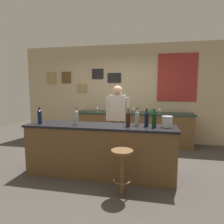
# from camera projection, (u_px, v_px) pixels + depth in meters

# --- Properties ---
(ground_plane) EXTENTS (10.00, 10.00, 0.00)m
(ground_plane) POSITION_uv_depth(u_px,v_px,m) (105.00, 166.00, 3.96)
(ground_plane) COLOR #423D38
(back_wall) EXTENTS (6.00, 0.09, 2.80)m
(back_wall) POSITION_uv_depth(u_px,v_px,m) (122.00, 93.00, 5.75)
(back_wall) COLOR tan
(back_wall) RESTS_ON ground_plane
(bar_counter) EXTENTS (2.67, 0.60, 0.92)m
(bar_counter) POSITION_uv_depth(u_px,v_px,m) (100.00, 150.00, 3.51)
(bar_counter) COLOR brown
(bar_counter) RESTS_ON ground_plane
(side_counter) EXTENTS (3.18, 0.56, 0.90)m
(side_counter) POSITION_uv_depth(u_px,v_px,m) (133.00, 129.00, 5.43)
(side_counter) COLOR brown
(side_counter) RESTS_ON ground_plane
(bartender) EXTENTS (0.52, 0.21, 1.62)m
(bartender) POSITION_uv_depth(u_px,v_px,m) (118.00, 117.00, 4.29)
(bartender) COLOR #384766
(bartender) RESTS_ON ground_plane
(bar_stool) EXTENTS (0.32, 0.32, 0.68)m
(bar_stool) POSITION_uv_depth(u_px,v_px,m) (122.00, 165.00, 2.85)
(bar_stool) COLOR brown
(bar_stool) RESTS_ON ground_plane
(wine_bottle_a) EXTENTS (0.07, 0.07, 0.31)m
(wine_bottle_a) POSITION_uv_depth(u_px,v_px,m) (40.00, 116.00, 3.57)
(wine_bottle_a) COLOR black
(wine_bottle_a) RESTS_ON bar_counter
(wine_bottle_b) EXTENTS (0.07, 0.07, 0.31)m
(wine_bottle_b) POSITION_uv_depth(u_px,v_px,m) (76.00, 117.00, 3.50)
(wine_bottle_b) COLOR #999E99
(wine_bottle_b) RESTS_ON bar_counter
(wine_bottle_c) EXTENTS (0.07, 0.07, 0.31)m
(wine_bottle_c) POSITION_uv_depth(u_px,v_px,m) (128.00, 119.00, 3.31)
(wine_bottle_c) COLOR black
(wine_bottle_c) RESTS_ON bar_counter
(wine_bottle_d) EXTENTS (0.07, 0.07, 0.31)m
(wine_bottle_d) POSITION_uv_depth(u_px,v_px,m) (137.00, 118.00, 3.40)
(wine_bottle_d) COLOR #999E99
(wine_bottle_d) RESTS_ON bar_counter
(wine_bottle_e) EXTENTS (0.07, 0.07, 0.31)m
(wine_bottle_e) POSITION_uv_depth(u_px,v_px,m) (147.00, 118.00, 3.32)
(wine_bottle_e) COLOR black
(wine_bottle_e) RESTS_ON bar_counter
(wine_bottle_f) EXTENTS (0.07, 0.07, 0.31)m
(wine_bottle_f) POSITION_uv_depth(u_px,v_px,m) (154.00, 119.00, 3.24)
(wine_bottle_f) COLOR black
(wine_bottle_f) RESTS_ON bar_counter
(ice_bucket) EXTENTS (0.19, 0.19, 0.19)m
(ice_bucket) POSITION_uv_depth(u_px,v_px,m) (167.00, 121.00, 3.26)
(ice_bucket) COLOR #B7BABF
(ice_bucket) RESTS_ON bar_counter
(wine_glass_a) EXTENTS (0.07, 0.07, 0.16)m
(wine_glass_a) POSITION_uv_depth(u_px,v_px,m) (98.00, 108.00, 5.57)
(wine_glass_a) COLOR silver
(wine_glass_a) RESTS_ON side_counter
(wine_glass_b) EXTENTS (0.07, 0.07, 0.16)m
(wine_glass_b) POSITION_uv_depth(u_px,v_px,m) (126.00, 108.00, 5.43)
(wine_glass_b) COLOR silver
(wine_glass_b) RESTS_ON side_counter
(wine_glass_c) EXTENTS (0.07, 0.07, 0.16)m
(wine_glass_c) POSITION_uv_depth(u_px,v_px,m) (134.00, 108.00, 5.42)
(wine_glass_c) COLOR silver
(wine_glass_c) RESTS_ON side_counter
(wine_glass_d) EXTENTS (0.07, 0.07, 0.16)m
(wine_glass_d) POSITION_uv_depth(u_px,v_px,m) (160.00, 109.00, 5.16)
(wine_glass_d) COLOR silver
(wine_glass_d) RESTS_ON side_counter
(coffee_mug) EXTENTS (0.13, 0.08, 0.09)m
(coffee_mug) POSITION_uv_depth(u_px,v_px,m) (151.00, 111.00, 5.27)
(coffee_mug) COLOR #338C4C
(coffee_mug) RESTS_ON side_counter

